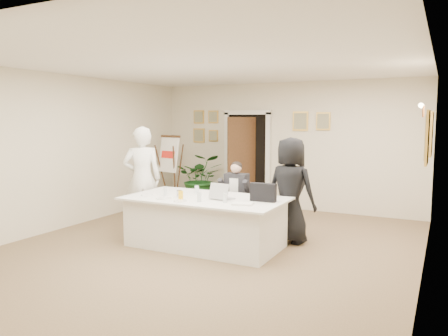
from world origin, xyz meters
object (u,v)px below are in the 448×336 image
conference_table (205,222)px  laptop_bag (263,192)px  oj_glass (181,195)px  steel_jug (179,194)px  seated_man (235,197)px  standing_woman (290,190)px  laptop (223,190)px  paper_stack (243,204)px  potted_palm (201,178)px  flip_chart (172,175)px  standing_man (142,178)px

conference_table → laptop_bag: bearing=6.0°
oj_glass → steel_jug: oj_glass is taller
seated_man → standing_woman: size_ratio=0.75×
conference_table → laptop: size_ratio=7.04×
seated_man → paper_stack: bearing=-52.0°
potted_palm → flip_chart: bearing=-110.9°
paper_stack → oj_glass: size_ratio=2.21×
standing_man → laptop: bearing=128.9°
conference_table → steel_jug: bearing=-156.6°
seated_man → oj_glass: (-0.32, -1.26, 0.20)m
standing_man → laptop: (1.85, -0.43, -0.02)m
flip_chart → potted_palm: flip_chart is taller
standing_man → standing_woman: bearing=150.6°
conference_table → standing_man: bearing=164.3°
flip_chart → paper_stack: (2.96, -2.63, 0.05)m
laptop → standing_woman: bearing=53.3°
standing_woman → laptop: bearing=56.9°
conference_table → laptop_bag: (0.93, 0.10, 0.52)m
laptop_bag → conference_table: bearing=-175.7°
conference_table → flip_chart: 3.24m
standing_man → laptop_bag: standing_man is taller
seated_man → steel_jug: bearing=-103.4°
conference_table → seated_man: 0.98m
potted_palm → laptop_bag: size_ratio=3.05×
laptop → potted_palm: bearing=132.3°
laptop → conference_table: bearing=-172.4°
seated_man → laptop_bag: size_ratio=3.29×
conference_table → potted_palm: size_ratio=2.10×
laptop → laptop_bag: bearing=15.8°
standing_woman → laptop_bag: size_ratio=4.40×
seated_man → paper_stack: (0.70, -1.22, 0.15)m
laptop_bag → paper_stack: laptop_bag is taller
standing_man → oj_glass: standing_man is taller
flip_chart → standing_woman: bearing=-24.7°
seated_man → standing_woman: standing_woman is taller
seated_man → standing_woman: 1.06m
steel_jug → seated_man: bearing=68.3°
conference_table → standing_woman: standing_woman is taller
standing_woman → laptop: standing_woman is taller
laptop → flip_chart: bearing=143.9°
laptop → oj_glass: 0.64m
laptop_bag → oj_glass: size_ratio=2.97×
laptop_bag → standing_woman: bearing=74.9°
conference_table → potted_palm: (-1.90, 3.14, 0.20)m
laptop → oj_glass: (-0.55, -0.31, -0.07)m
flip_chart → laptop: bearing=-43.2°
conference_table → laptop: laptop is taller
paper_stack → potted_palm: bearing=128.0°
standing_woman → paper_stack: (-0.34, -1.11, -0.06)m
flip_chart → steel_jug: (1.82, -2.51, 0.09)m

